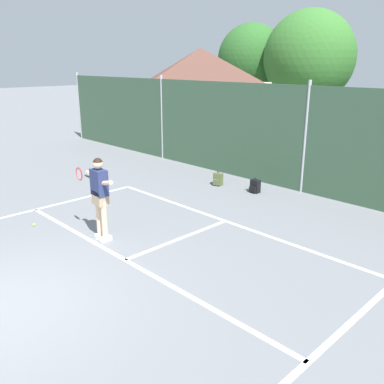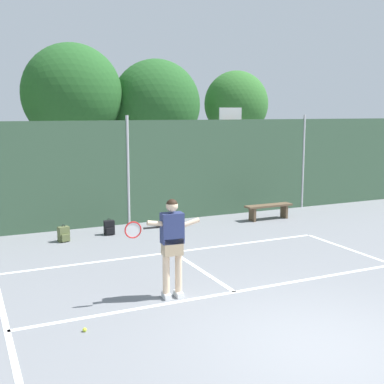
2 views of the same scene
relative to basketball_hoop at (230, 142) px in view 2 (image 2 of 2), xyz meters
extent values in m
plane|color=slate|center=(-4.44, -10.68, -2.31)|extent=(120.00, 120.00, 0.00)
cube|color=white|center=(-4.44, -5.18, -2.31)|extent=(8.20, 0.10, 0.01)
cube|color=white|center=(-4.44, -8.20, -2.31)|extent=(8.20, 0.10, 0.01)
cube|color=white|center=(-4.44, -6.72, -2.31)|extent=(0.10, 2.97, 0.01)
cube|color=#38563D|center=(-4.44, -1.68, -0.74)|extent=(26.00, 0.05, 3.15)
cylinder|color=#B2B2B7|center=(-4.44, -1.68, -0.66)|extent=(0.09, 0.09, 3.30)
cylinder|color=#B2B2B7|center=(2.06, -1.68, -0.66)|extent=(0.09, 0.09, 3.30)
cylinder|color=#284CB2|center=(0.00, 0.06, -0.79)|extent=(0.12, 0.12, 3.05)
cube|color=white|center=(0.00, -0.04, 0.94)|extent=(0.90, 0.06, 0.60)
torus|color=#D85919|center=(0.00, -0.31, 0.72)|extent=(0.48, 0.48, 0.02)
cylinder|color=brown|center=(-3.80, 9.09, -1.22)|extent=(0.36, 0.36, 2.17)
ellipsoid|color=#235623|center=(-3.80, 9.09, 1.95)|extent=(4.92, 4.43, 4.92)
cylinder|color=brown|center=(0.61, 9.09, -1.43)|extent=(0.36, 0.36, 1.76)
ellipsoid|color=#235623|center=(0.61, 9.09, 1.46)|extent=(4.74, 4.26, 4.74)
cylinder|color=brown|center=(5.49, 9.09, -1.18)|extent=(0.36, 0.36, 2.26)
ellipsoid|color=#2D6628|center=(5.49, 9.09, 1.53)|extent=(3.72, 3.35, 3.72)
cube|color=silver|center=(-5.50, -7.97, -2.26)|extent=(0.14, 0.27, 0.10)
cube|color=silver|center=(-5.74, -7.95, -2.26)|extent=(0.14, 0.27, 0.10)
cylinder|color=beige|center=(-5.50, -7.97, -1.80)|extent=(0.13, 0.13, 0.82)
cylinder|color=beige|center=(-5.74, -7.95, -1.80)|extent=(0.13, 0.13, 0.82)
cube|color=tan|center=(-5.62, -7.96, -1.33)|extent=(0.38, 0.27, 0.32)
cube|color=navy|center=(-5.62, -7.96, -0.99)|extent=(0.42, 0.27, 0.56)
sphere|color=beige|center=(-5.62, -7.96, -0.58)|extent=(0.22, 0.22, 0.22)
sphere|color=black|center=(-5.62, -7.96, -0.56)|extent=(0.21, 0.21, 0.21)
cylinder|color=beige|center=(-5.82, -7.97, -0.89)|extent=(0.56, 0.13, 0.17)
cylinder|color=beige|center=(-5.34, -7.98, -0.94)|extent=(0.51, 0.13, 0.22)
cylinder|color=black|center=(-6.02, -7.98, -0.94)|extent=(0.30, 0.06, 0.04)
torus|color=red|center=(-6.38, -8.00, -0.94)|extent=(0.30, 0.05, 0.30)
cylinder|color=silver|center=(-6.38, -8.00, -0.94)|extent=(0.26, 0.03, 0.26)
sphere|color=#CCE033|center=(-7.44, -8.73, -2.28)|extent=(0.07, 0.07, 0.07)
cube|color=#566038|center=(-6.67, -2.99, -2.11)|extent=(0.32, 0.24, 0.40)
cube|color=#566038|center=(-6.64, -3.11, -2.19)|extent=(0.23, 0.11, 0.18)
torus|color=black|center=(-6.67, -2.99, -1.89)|extent=(0.09, 0.04, 0.09)
cube|color=black|center=(-5.37, -2.76, -2.11)|extent=(0.29, 0.19, 0.40)
cube|color=black|center=(-5.37, -2.88, -2.19)|extent=(0.23, 0.07, 0.18)
torus|color=black|center=(-5.37, -2.76, -1.89)|extent=(0.09, 0.02, 0.09)
cube|color=brown|center=(-0.20, -2.96, -1.86)|extent=(1.60, 0.36, 0.06)
cube|color=brown|center=(-0.80, -2.96, -2.09)|extent=(0.08, 0.32, 0.45)
cube|color=brown|center=(0.40, -2.96, -2.09)|extent=(0.08, 0.32, 0.45)
camera|label=1|loc=(1.80, -12.42, 1.46)|focal=38.45mm
camera|label=2|loc=(-9.03, -16.16, 1.10)|focal=46.95mm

